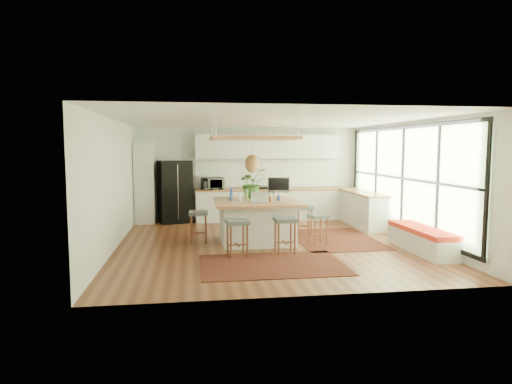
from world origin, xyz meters
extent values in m
plane|color=#522617|center=(0.00, 0.00, 0.00)|extent=(7.00, 7.00, 0.00)
plane|color=white|center=(0.00, 0.00, 2.70)|extent=(7.00, 7.00, 0.00)
plane|color=silver|center=(0.00, 3.50, 1.35)|extent=(6.50, 0.00, 6.50)
plane|color=silver|center=(0.00, -3.50, 1.35)|extent=(6.50, 0.00, 6.50)
plane|color=silver|center=(-3.25, 0.00, 1.35)|extent=(0.00, 7.00, 7.00)
plane|color=silver|center=(3.25, 0.00, 1.35)|extent=(0.00, 7.00, 7.00)
cube|color=silver|center=(-2.95, 3.18, 1.12)|extent=(0.55, 0.60, 2.25)
cube|color=silver|center=(0.55, 3.18, 0.44)|extent=(4.20, 0.60, 0.88)
cube|color=brown|center=(0.55, 3.18, 0.90)|extent=(4.24, 0.64, 0.05)
cube|color=white|center=(0.55, 3.48, 1.35)|extent=(4.20, 0.02, 0.80)
cube|color=silver|center=(0.55, 3.32, 2.15)|extent=(4.20, 0.34, 0.70)
cube|color=silver|center=(2.93, 2.00, 0.44)|extent=(0.60, 2.50, 0.88)
cube|color=brown|center=(2.93, 2.00, 0.90)|extent=(0.64, 2.54, 0.05)
cube|color=black|center=(-0.23, -1.77, 0.01)|extent=(2.60, 1.80, 0.01)
cube|color=black|center=(1.61, 0.26, 0.01)|extent=(1.80, 2.60, 0.01)
imported|color=#A5A5AA|center=(-1.07, 3.14, 1.13)|extent=(0.65, 0.43, 0.41)
imported|color=#1E4C19|center=(-0.24, 0.87, 1.21)|extent=(0.82, 0.87, 0.55)
imported|color=silver|center=(-0.78, 0.78, 0.96)|extent=(0.24, 0.24, 0.05)
cylinder|color=#2B47AE|center=(-0.78, 0.37, 1.03)|extent=(0.07, 0.07, 0.19)
cylinder|color=white|center=(-0.63, 0.12, 1.03)|extent=(0.07, 0.07, 0.19)
cylinder|color=brown|center=(0.02, -0.03, 1.03)|extent=(0.07, 0.07, 0.19)
cylinder|color=silver|center=(0.12, 0.32, 1.03)|extent=(0.07, 0.07, 0.19)
cylinder|color=#668A53|center=(-0.43, 0.52, 1.03)|extent=(0.07, 0.07, 0.19)
cylinder|color=#2B47AE|center=(0.27, 0.17, 1.03)|extent=(0.07, 0.07, 0.19)
camera|label=1|loc=(-1.64, -9.48, 2.10)|focal=31.13mm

